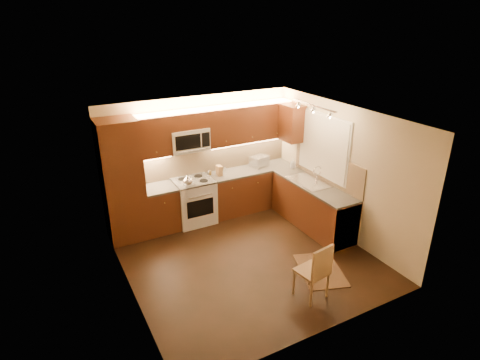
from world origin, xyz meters
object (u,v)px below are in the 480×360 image
toaster_oven (259,161)px  knife_block (219,170)px  stove (194,201)px  kettle (188,180)px  sink (310,178)px  soap_bottle (293,163)px  microwave (188,139)px  dining_chair (312,270)px

toaster_oven → knife_block: 0.99m
stove → kettle: 0.64m
sink → knife_block: (-1.41, 1.16, 0.03)m
stove → toaster_oven: size_ratio=2.48×
stove → soap_bottle: bearing=-8.8°
sink → toaster_oven: (-0.42, 1.23, 0.04)m
microwave → knife_block: size_ratio=3.70×
sink → kettle: kettle is taller
stove → sink: size_ratio=1.07×
sink → dining_chair: size_ratio=0.93×
knife_block → soap_bottle: 1.61m
kettle → sink: bearing=-2.4°
soap_bottle → kettle: bearing=-163.7°
sink → kettle: size_ratio=3.73×
stove → dining_chair: bearing=-77.8°
sink → dining_chair: 2.37m
microwave → soap_bottle: size_ratio=3.72×
kettle → soap_bottle: 2.35m
knife_block → soap_bottle: knife_block is taller
knife_block → dining_chair: (0.06, -3.03, -0.54)m
microwave → sink: 2.48m
stove → knife_block: (0.59, 0.03, 0.54)m
dining_chair → toaster_oven: bearing=64.2°
sink → knife_block: knife_block is taller
dining_chair → knife_block: bearing=82.0°
microwave → kettle: (-0.19, -0.35, -0.68)m
toaster_oven → dining_chair: bearing=-120.4°
stove → toaster_oven: bearing=3.6°
microwave → dining_chair: size_ratio=0.82×
sink → dining_chair: (-1.35, -1.87, -0.51)m
toaster_oven → soap_bottle: size_ratio=1.81×
toaster_oven → microwave: bearing=165.1°
stove → sink: bearing=-29.4°
soap_bottle → dining_chair: (-1.52, -2.66, -0.54)m
sink → knife_block: 1.82m
microwave → kettle: 0.79m
stove → toaster_oven: (1.58, 0.10, 0.55)m
kettle → knife_block: (0.78, 0.24, -0.03)m
sink → microwave: bearing=147.8°
kettle → toaster_oven: bearing=30.3°
knife_block → soap_bottle: bearing=-12.1°
toaster_oven → knife_block: toaster_oven is taller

